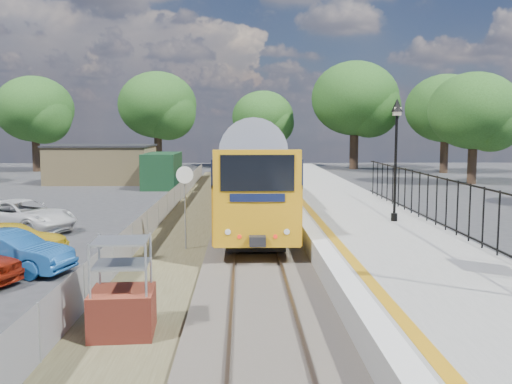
{
  "coord_description": "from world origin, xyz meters",
  "views": [
    {
      "loc": [
        -0.46,
        -15.21,
        4.33
      ],
      "look_at": [
        0.06,
        6.18,
        2.0
      ],
      "focal_mm": 40.0,
      "sensor_mm": 36.0,
      "label": 1
    }
  ],
  "objects_px": {
    "train": "(249,160)",
    "speed_sign": "(185,193)",
    "victorian_lamp_north": "(396,131)",
    "brick_plinth": "(122,290)",
    "car_yellow": "(14,239)",
    "car_white": "(22,216)",
    "car_blue": "(8,252)"
  },
  "relations": [
    {
      "from": "car_white",
      "to": "brick_plinth",
      "type": "bearing_deg",
      "value": -126.66
    },
    {
      "from": "train",
      "to": "car_blue",
      "type": "relative_size",
      "value": 10.36
    },
    {
      "from": "car_blue",
      "to": "car_yellow",
      "type": "xyz_separation_m",
      "value": [
        -0.91,
        2.76,
        -0.11
      ]
    },
    {
      "from": "brick_plinth",
      "to": "car_yellow",
      "type": "bearing_deg",
      "value": 123.87
    },
    {
      "from": "brick_plinth",
      "to": "car_white",
      "type": "relative_size",
      "value": 0.43
    },
    {
      "from": "brick_plinth",
      "to": "car_blue",
      "type": "bearing_deg",
      "value": 130.24
    },
    {
      "from": "car_yellow",
      "to": "train",
      "type": "bearing_deg",
      "value": -31.11
    },
    {
      "from": "car_blue",
      "to": "car_yellow",
      "type": "relative_size",
      "value": 1.06
    },
    {
      "from": "train",
      "to": "car_white",
      "type": "distance_m",
      "value": 16.64
    },
    {
      "from": "train",
      "to": "speed_sign",
      "type": "relative_size",
      "value": 13.37
    },
    {
      "from": "car_blue",
      "to": "car_white",
      "type": "bearing_deg",
      "value": 31.5
    },
    {
      "from": "brick_plinth",
      "to": "car_white",
      "type": "distance_m",
      "value": 14.47
    },
    {
      "from": "victorian_lamp_north",
      "to": "speed_sign",
      "type": "relative_size",
      "value": 1.51
    },
    {
      "from": "train",
      "to": "car_white",
      "type": "relative_size",
      "value": 8.31
    },
    {
      "from": "train",
      "to": "car_white",
      "type": "height_order",
      "value": "train"
    },
    {
      "from": "speed_sign",
      "to": "car_yellow",
      "type": "height_order",
      "value": "speed_sign"
    },
    {
      "from": "victorian_lamp_north",
      "to": "speed_sign",
      "type": "bearing_deg",
      "value": -172.97
    },
    {
      "from": "train",
      "to": "brick_plinth",
      "type": "xyz_separation_m",
      "value": [
        -2.98,
        -25.96,
        -1.33
      ]
    },
    {
      "from": "train",
      "to": "brick_plinth",
      "type": "bearing_deg",
      "value": -96.54
    },
    {
      "from": "car_white",
      "to": "victorian_lamp_north",
      "type": "bearing_deg",
      "value": -77.05
    },
    {
      "from": "train",
      "to": "speed_sign",
      "type": "height_order",
      "value": "train"
    },
    {
      "from": "car_white",
      "to": "speed_sign",
      "type": "bearing_deg",
      "value": -94.42
    },
    {
      "from": "brick_plinth",
      "to": "speed_sign",
      "type": "distance_m",
      "value": 8.65
    },
    {
      "from": "train",
      "to": "speed_sign",
      "type": "distance_m",
      "value": 17.57
    },
    {
      "from": "train",
      "to": "car_yellow",
      "type": "distance_m",
      "value": 19.78
    },
    {
      "from": "victorian_lamp_north",
      "to": "brick_plinth",
      "type": "bearing_deg",
      "value": -130.98
    },
    {
      "from": "victorian_lamp_north",
      "to": "car_blue",
      "type": "relative_size",
      "value": 1.17
    },
    {
      "from": "victorian_lamp_north",
      "to": "car_yellow",
      "type": "relative_size",
      "value": 1.24
    },
    {
      "from": "brick_plinth",
      "to": "speed_sign",
      "type": "xyz_separation_m",
      "value": [
        0.48,
        8.57,
        1.1
      ]
    },
    {
      "from": "speed_sign",
      "to": "train",
      "type": "bearing_deg",
      "value": 67.5
    },
    {
      "from": "train",
      "to": "brick_plinth",
      "type": "height_order",
      "value": "train"
    },
    {
      "from": "victorian_lamp_north",
      "to": "train",
      "type": "relative_size",
      "value": 0.11
    }
  ]
}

